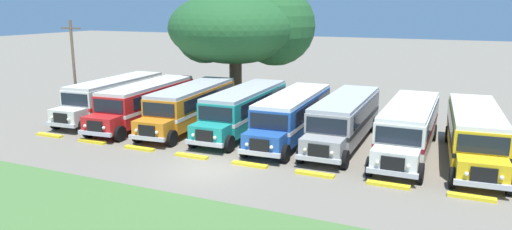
# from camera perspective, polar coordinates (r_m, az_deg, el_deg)

# --- Properties ---
(ground_plane) EXTENTS (220.00, 220.00, 0.00)m
(ground_plane) POSITION_cam_1_polar(r_m,az_deg,el_deg) (24.94, -6.00, -6.54)
(ground_plane) COLOR slate
(parked_bus_slot_0) EXTENTS (3.20, 10.91, 2.82)m
(parked_bus_slot_0) POSITION_cam_1_polar(r_m,az_deg,el_deg) (38.08, -16.53, 2.23)
(parked_bus_slot_0) COLOR silver
(parked_bus_slot_0) RESTS_ON ground_plane
(parked_bus_slot_1) EXTENTS (3.32, 10.94, 2.82)m
(parked_bus_slot_1) POSITION_cam_1_polar(r_m,az_deg,el_deg) (35.28, -12.96, 1.63)
(parked_bus_slot_1) COLOR red
(parked_bus_slot_1) RESTS_ON ground_plane
(parked_bus_slot_2) EXTENTS (3.40, 10.95, 2.82)m
(parked_bus_slot_2) POSITION_cam_1_polar(r_m,az_deg,el_deg) (33.64, -7.73, 1.30)
(parked_bus_slot_2) COLOR orange
(parked_bus_slot_2) RESTS_ON ground_plane
(parked_bus_slot_3) EXTENTS (2.99, 10.88, 2.82)m
(parked_bus_slot_3) POSITION_cam_1_polar(r_m,az_deg,el_deg) (32.16, -1.38, 0.88)
(parked_bus_slot_3) COLOR teal
(parked_bus_slot_3) RESTS_ON ground_plane
(parked_bus_slot_4) EXTENTS (3.05, 10.89, 2.82)m
(parked_bus_slot_4) POSITION_cam_1_polar(r_m,az_deg,el_deg) (30.41, 4.36, 0.15)
(parked_bus_slot_4) COLOR #23519E
(parked_bus_slot_4) RESTS_ON ground_plane
(parked_bus_slot_5) EXTENTS (2.82, 10.86, 2.82)m
(parked_bus_slot_5) POSITION_cam_1_polar(r_m,az_deg,el_deg) (29.81, 10.54, -0.29)
(parked_bus_slot_5) COLOR #9E9993
(parked_bus_slot_5) RESTS_ON ground_plane
(parked_bus_slot_6) EXTENTS (2.69, 10.84, 2.82)m
(parked_bus_slot_6) POSITION_cam_1_polar(r_m,az_deg,el_deg) (28.64, 17.76, -1.23)
(parked_bus_slot_6) COLOR silver
(parked_bus_slot_6) RESTS_ON ground_plane
(parked_bus_slot_7) EXTENTS (3.36, 10.94, 2.82)m
(parked_bus_slot_7) POSITION_cam_1_polar(r_m,az_deg,el_deg) (28.56, 24.66, -1.85)
(parked_bus_slot_7) COLOR yellow
(parked_bus_slot_7) RESTS_ON ground_plane
(curb_wheelstop_0) EXTENTS (2.00, 0.36, 0.15)m
(curb_wheelstop_0) POSITION_cam_1_polar(r_m,az_deg,el_deg) (33.79, -23.41, -2.23)
(curb_wheelstop_0) COLOR yellow
(curb_wheelstop_0) RESTS_ON ground_plane
(curb_wheelstop_1) EXTENTS (2.00, 0.36, 0.15)m
(curb_wheelstop_1) POSITION_cam_1_polar(r_m,az_deg,el_deg) (31.29, -18.95, -3.01)
(curb_wheelstop_1) COLOR yellow
(curb_wheelstop_1) RESTS_ON ground_plane
(curb_wheelstop_2) EXTENTS (2.00, 0.36, 0.15)m
(curb_wheelstop_2) POSITION_cam_1_polar(r_m,az_deg,el_deg) (29.01, -13.74, -3.89)
(curb_wheelstop_2) COLOR yellow
(curb_wheelstop_2) RESTS_ON ground_plane
(curb_wheelstop_3) EXTENTS (2.00, 0.36, 0.15)m
(curb_wheelstop_3) POSITION_cam_1_polar(r_m,az_deg,el_deg) (27.02, -7.70, -4.88)
(curb_wheelstop_3) COLOR yellow
(curb_wheelstop_3) RESTS_ON ground_plane
(curb_wheelstop_4) EXTENTS (2.00, 0.36, 0.15)m
(curb_wheelstop_4) POSITION_cam_1_polar(r_m,az_deg,el_deg) (25.38, -0.76, -5.93)
(curb_wheelstop_4) COLOR yellow
(curb_wheelstop_4) RESTS_ON ground_plane
(curb_wheelstop_5) EXTENTS (2.00, 0.36, 0.15)m
(curb_wheelstop_5) POSITION_cam_1_polar(r_m,az_deg,el_deg) (24.17, 7.02, -7.01)
(curb_wheelstop_5) COLOR yellow
(curb_wheelstop_5) RESTS_ON ground_plane
(curb_wheelstop_6) EXTENTS (2.00, 0.36, 0.15)m
(curb_wheelstop_6) POSITION_cam_1_polar(r_m,az_deg,el_deg) (23.45, 15.50, -8.04)
(curb_wheelstop_6) COLOR yellow
(curb_wheelstop_6) RESTS_ON ground_plane
(curb_wheelstop_7) EXTENTS (2.00, 0.36, 0.15)m
(curb_wheelstop_7) POSITION_cam_1_polar(r_m,az_deg,el_deg) (23.26, 24.34, -8.92)
(curb_wheelstop_7) COLOR yellow
(curb_wheelstop_7) RESTS_ON ground_plane
(broad_shade_tree) EXTENTS (12.01, 12.70, 10.04)m
(broad_shade_tree) POSITION_cam_1_polar(r_m,az_deg,el_deg) (41.57, -1.48, 10.48)
(broad_shade_tree) COLOR brown
(broad_shade_tree) RESTS_ON ground_plane
(utility_pole) EXTENTS (1.80, 0.20, 7.28)m
(utility_pole) POSITION_cam_1_polar(r_m,az_deg,el_deg) (38.23, -20.92, 5.46)
(utility_pole) COLOR brown
(utility_pole) RESTS_ON ground_plane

